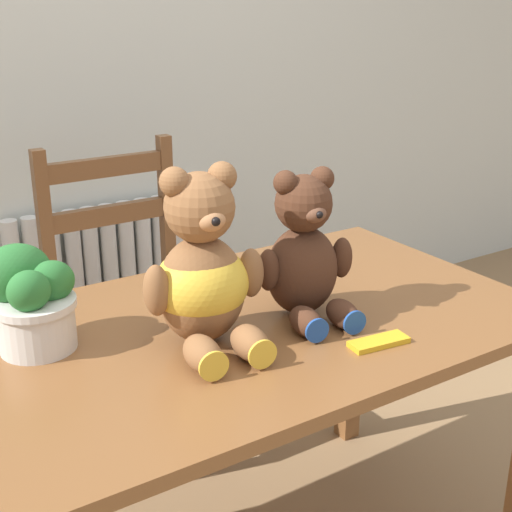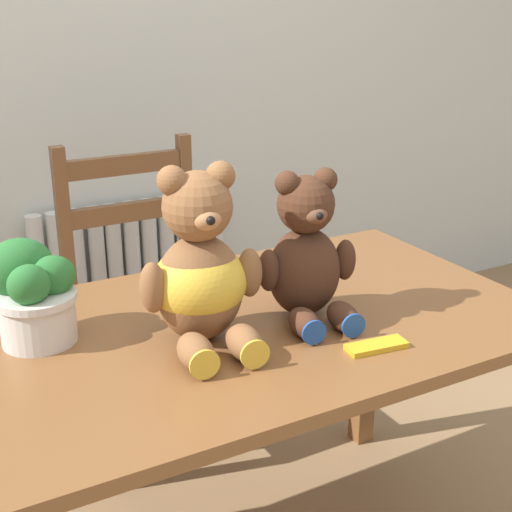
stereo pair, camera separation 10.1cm
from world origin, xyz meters
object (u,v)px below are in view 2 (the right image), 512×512
(wooden_chair_behind, at_px, (146,303))
(teddy_bear_right, at_px, (307,256))
(chocolate_bar, at_px, (376,346))
(teddy_bear_left, at_px, (201,273))
(potted_plant, at_px, (32,293))

(wooden_chair_behind, height_order, teddy_bear_right, teddy_bear_right)
(wooden_chair_behind, height_order, chocolate_bar, wooden_chair_behind)
(teddy_bear_left, bearing_deg, teddy_bear_right, -174.81)
(wooden_chair_behind, xyz_separation_m, chocolate_bar, (0.16, -0.97, 0.25))
(wooden_chair_behind, bearing_deg, chocolate_bar, 99.25)
(potted_plant, bearing_deg, chocolate_bar, -32.37)
(teddy_bear_left, relative_size, teddy_bear_right, 1.12)
(wooden_chair_behind, xyz_separation_m, potted_plant, (-0.45, -0.58, 0.34))
(teddy_bear_left, xyz_separation_m, teddy_bear_right, (0.26, -0.00, -0.01))
(teddy_bear_left, height_order, chocolate_bar, teddy_bear_left)
(wooden_chair_behind, relative_size, potted_plant, 4.55)
(teddy_bear_right, xyz_separation_m, chocolate_bar, (0.04, -0.21, -0.14))
(teddy_bear_left, xyz_separation_m, potted_plant, (-0.31, 0.17, -0.05))
(wooden_chair_behind, relative_size, teddy_bear_left, 2.59)
(teddy_bear_right, bearing_deg, chocolate_bar, 109.10)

